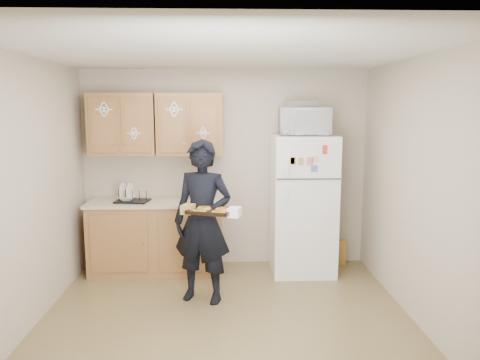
% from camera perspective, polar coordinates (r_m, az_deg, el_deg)
% --- Properties ---
extents(floor, '(3.60, 3.60, 0.00)m').
position_cam_1_polar(floor, '(4.63, -1.68, -17.13)').
color(floor, olive).
rests_on(floor, ground).
extents(ceiling, '(3.60, 3.60, 0.00)m').
position_cam_1_polar(ceiling, '(4.19, -1.84, 15.30)').
color(ceiling, silver).
rests_on(ceiling, wall_back).
extents(wall_back, '(3.60, 0.04, 2.50)m').
position_cam_1_polar(wall_back, '(6.02, -1.81, 1.40)').
color(wall_back, '#B6A893').
rests_on(wall_back, floor).
extents(wall_front, '(3.60, 0.04, 2.50)m').
position_cam_1_polar(wall_front, '(2.49, -1.63, -9.37)').
color(wall_front, '#B6A893').
rests_on(wall_front, floor).
extents(wall_left, '(0.04, 3.60, 2.50)m').
position_cam_1_polar(wall_left, '(4.60, -24.81, -1.72)').
color(wall_left, '#B6A893').
rests_on(wall_left, floor).
extents(wall_right, '(0.04, 3.60, 2.50)m').
position_cam_1_polar(wall_right, '(4.61, 21.25, -1.49)').
color(wall_right, '#B6A893').
rests_on(wall_right, floor).
extents(refrigerator, '(0.75, 0.70, 1.70)m').
position_cam_1_polar(refrigerator, '(5.80, 7.66, -2.97)').
color(refrigerator, white).
rests_on(refrigerator, floor).
extents(base_cabinet, '(1.60, 0.60, 0.86)m').
position_cam_1_polar(base_cabinet, '(5.93, -10.07, -6.95)').
color(base_cabinet, olive).
rests_on(base_cabinet, floor).
extents(countertop, '(1.64, 0.64, 0.04)m').
position_cam_1_polar(countertop, '(5.82, -10.19, -2.68)').
color(countertop, beige).
rests_on(countertop, base_cabinet).
extents(upper_cab_left, '(0.80, 0.33, 0.75)m').
position_cam_1_polar(upper_cab_left, '(5.91, -14.12, 6.61)').
color(upper_cab_left, olive).
rests_on(upper_cab_left, wall_back).
extents(upper_cab_right, '(0.80, 0.33, 0.75)m').
position_cam_1_polar(upper_cab_right, '(5.80, -6.12, 6.78)').
color(upper_cab_right, olive).
rests_on(upper_cab_right, wall_back).
extents(cereal_box, '(0.20, 0.07, 0.32)m').
position_cam_1_polar(cereal_box, '(6.30, 11.84, -8.60)').
color(cereal_box, '#DCCE4D').
rests_on(cereal_box, floor).
extents(person, '(0.72, 0.58, 1.71)m').
position_cam_1_polar(person, '(4.89, -4.57, -5.08)').
color(person, black).
rests_on(person, floor).
extents(baking_tray, '(0.50, 0.43, 0.04)m').
position_cam_1_polar(baking_tray, '(4.57, -3.57, -3.86)').
color(baking_tray, black).
rests_on(baking_tray, person).
extents(pizza_front_left, '(0.14, 0.14, 0.02)m').
position_cam_1_polar(pizza_front_left, '(4.54, -5.05, -3.76)').
color(pizza_front_left, orange).
rests_on(pizza_front_left, baking_tray).
extents(pizza_front_right, '(0.14, 0.14, 0.02)m').
position_cam_1_polar(pizza_front_right, '(4.47, -2.70, -3.93)').
color(pizza_front_right, orange).
rests_on(pizza_front_right, baking_tray).
extents(pizza_back_left, '(0.14, 0.14, 0.02)m').
position_cam_1_polar(pizza_back_left, '(4.67, -4.42, -3.41)').
color(pizza_back_left, orange).
rests_on(pizza_back_left, baking_tray).
extents(pizza_back_right, '(0.14, 0.14, 0.02)m').
position_cam_1_polar(pizza_back_right, '(4.60, -2.12, -3.56)').
color(pizza_back_right, orange).
rests_on(pizza_back_right, baking_tray).
extents(microwave, '(0.60, 0.41, 0.33)m').
position_cam_1_polar(microwave, '(5.63, 7.84, 7.08)').
color(microwave, white).
rests_on(microwave, refrigerator).
extents(foil_pan, '(0.38, 0.30, 0.07)m').
position_cam_1_polar(foil_pan, '(5.65, 7.45, 9.13)').
color(foil_pan, '#B7B7BE').
rests_on(foil_pan, microwave).
extents(dish_rack, '(0.42, 0.34, 0.15)m').
position_cam_1_polar(dish_rack, '(5.79, -12.98, -1.86)').
color(dish_rack, black).
rests_on(dish_rack, countertop).
extents(bowl, '(0.27, 0.27, 0.05)m').
position_cam_1_polar(bowl, '(5.81, -13.71, -2.16)').
color(bowl, silver).
rests_on(bowl, dish_rack).
extents(soap_bottle, '(0.09, 0.09, 0.18)m').
position_cam_1_polar(soap_bottle, '(5.69, -3.99, -1.68)').
color(soap_bottle, white).
rests_on(soap_bottle, countertop).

